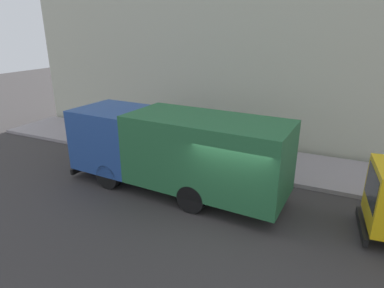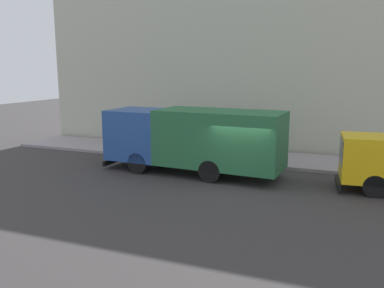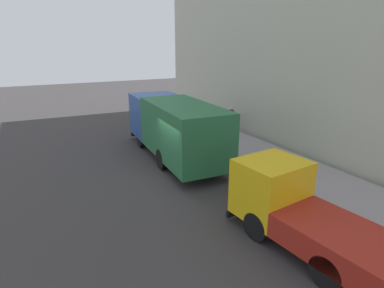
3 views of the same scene
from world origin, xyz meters
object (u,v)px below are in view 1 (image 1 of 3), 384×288
Objects in this scene: large_utility_truck at (174,148)px; street_sign_post at (239,140)px; pedestrian_walking at (181,123)px; traffic_cone_orange at (142,147)px.

large_utility_truck is 3.88× the size of street_sign_post.
large_utility_truck is at bearing 146.05° from street_sign_post.
pedestrian_walking is 2.52× the size of traffic_cone_orange.
large_utility_truck reaches higher than pedestrian_walking.
pedestrian_walking is 2.95m from traffic_cone_orange.
traffic_cone_orange is at bearing 91.29° from street_sign_post.
large_utility_truck is at bearing 127.55° from pedestrian_walking.
street_sign_post is at bearing -88.71° from traffic_cone_orange.
traffic_cone_orange is at bearing 55.32° from large_utility_truck.
large_utility_truck is 5.77m from pedestrian_walking.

